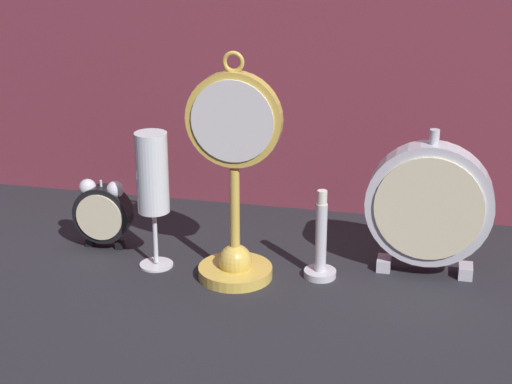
% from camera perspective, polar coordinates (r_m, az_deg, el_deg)
% --- Properties ---
extents(ground_plane, '(4.00, 4.00, 0.00)m').
position_cam_1_polar(ground_plane, '(1.20, -0.83, -6.58)').
color(ground_plane, '#232328').
extents(fabric_backdrop_drape, '(1.56, 0.01, 0.56)m').
position_cam_1_polar(fabric_backdrop_drape, '(1.42, 2.19, 9.63)').
color(fabric_backdrop_drape, brown).
rests_on(fabric_backdrop_drape, ground_plane).
extents(pocket_watch_on_stand, '(0.13, 0.11, 0.33)m').
position_cam_1_polar(pocket_watch_on_stand, '(1.19, -1.45, 0.26)').
color(pocket_watch_on_stand, gold).
rests_on(pocket_watch_on_stand, ground_plane).
extents(alarm_clock_twin_bell, '(0.09, 0.03, 0.11)m').
position_cam_1_polar(alarm_clock_twin_bell, '(1.33, -10.19, -1.25)').
color(alarm_clock_twin_bell, black).
rests_on(alarm_clock_twin_bell, ground_plane).
extents(mantel_clock_silver, '(0.18, 0.04, 0.22)m').
position_cam_1_polar(mantel_clock_silver, '(1.23, 11.47, -0.88)').
color(mantel_clock_silver, silver).
rests_on(mantel_clock_silver, ground_plane).
extents(champagne_flute, '(0.05, 0.05, 0.21)m').
position_cam_1_polar(champagne_flute, '(1.23, -6.91, 0.72)').
color(champagne_flute, silver).
rests_on(champagne_flute, ground_plane).
extents(brass_candlestick, '(0.05, 0.05, 0.13)m').
position_cam_1_polar(brass_candlestick, '(1.23, 4.33, -3.84)').
color(brass_candlestick, silver).
rests_on(brass_candlestick, ground_plane).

